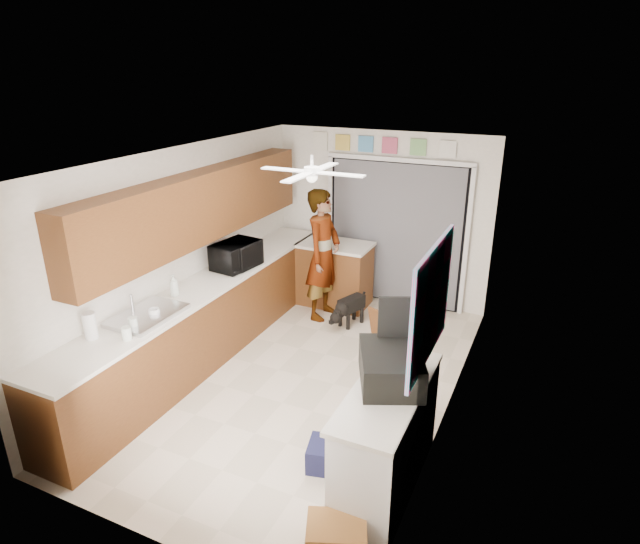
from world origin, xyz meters
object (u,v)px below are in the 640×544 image
(microwave, at_px, (236,255))
(soap_bottle, at_px, (174,285))
(cup, at_px, (154,313))
(paper_towel_roll, at_px, (90,326))
(navy_crate, at_px, (330,455))
(suitcase, at_px, (391,367))
(cardboard_box, at_px, (336,538))
(man, at_px, (323,255))
(dog, at_px, (351,309))

(microwave, height_order, soap_bottle, microwave)
(soap_bottle, height_order, cup, soap_bottle)
(paper_towel_roll, height_order, navy_crate, paper_towel_roll)
(microwave, relative_size, soap_bottle, 2.34)
(microwave, xyz_separation_m, paper_towel_roll, (-0.21, -2.15, -0.04))
(suitcase, bearing_deg, soap_bottle, 142.55)
(suitcase, relative_size, cardboard_box, 1.48)
(paper_towel_roll, relative_size, cardboard_box, 0.60)
(suitcase, distance_m, navy_crate, 1.08)
(suitcase, height_order, man, man)
(suitcase, xyz_separation_m, dog, (-1.34, 2.56, -0.85))
(suitcase, bearing_deg, man, 100.32)
(paper_towel_roll, xyz_separation_m, cardboard_box, (2.71, -0.45, -0.94))
(microwave, relative_size, suitcase, 0.94)
(navy_crate, height_order, man, man)
(soap_bottle, bearing_deg, suitcase, -13.52)
(paper_towel_roll, bearing_deg, soap_bottle, 86.36)
(cup, distance_m, cardboard_box, 2.83)
(paper_towel_roll, bearing_deg, microwave, 84.44)
(paper_towel_roll, height_order, man, man)
(cup, relative_size, navy_crate, 0.30)
(cup, bearing_deg, navy_crate, -6.99)
(cup, height_order, suitcase, suitcase)
(suitcase, bearing_deg, microwave, 122.78)
(navy_crate, bearing_deg, man, 115.64)
(microwave, distance_m, soap_bottle, 1.05)
(cup, relative_size, dog, 0.20)
(cup, height_order, man, man)
(suitcase, distance_m, cardboard_box, 1.32)
(paper_towel_roll, xyz_separation_m, navy_crate, (2.30, 0.35, -0.95))
(soap_bottle, relative_size, cup, 2.22)
(man, xyz_separation_m, dog, (0.47, -0.09, -0.69))
(soap_bottle, height_order, paper_towel_roll, paper_towel_roll)
(microwave, xyz_separation_m, cardboard_box, (2.50, -2.61, -0.97))
(microwave, relative_size, cardboard_box, 1.39)
(man, height_order, dog, man)
(microwave, xyz_separation_m, suitcase, (2.57, -1.69, -0.03))
(suitcase, height_order, dog, suitcase)
(cardboard_box, distance_m, man, 4.05)
(microwave, xyz_separation_m, dog, (1.23, 0.87, -0.88))
(soap_bottle, height_order, dog, soap_bottle)
(cardboard_box, bearing_deg, microwave, 133.74)
(dog, bearing_deg, cup, -96.95)
(microwave, bearing_deg, suitcase, -116.33)
(cardboard_box, distance_m, dog, 3.71)
(microwave, bearing_deg, dog, -47.72)
(soap_bottle, bearing_deg, man, 65.73)
(paper_towel_roll, xyz_separation_m, dog, (1.44, 3.03, -0.85))
(microwave, distance_m, dog, 1.75)
(suitcase, bearing_deg, navy_crate, 169.78)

